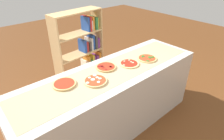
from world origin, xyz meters
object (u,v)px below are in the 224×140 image
(pizza_mushroom_3, at_px, (129,63))
(bookshelf, at_px, (85,52))
(pizza_mozzarella_1, at_px, (95,81))
(pizza_pepperoni_2, at_px, (106,67))
(pizza_spinach_4, at_px, (147,58))
(pizza_plain_0, at_px, (64,84))

(pizza_mushroom_3, relative_size, bookshelf, 0.18)
(pizza_mozzarella_1, relative_size, pizza_pepperoni_2, 1.03)
(pizza_mushroom_3, height_order, pizza_spinach_4, same)
(pizza_mozzarella_1, distance_m, bookshelf, 1.28)
(bookshelf, bearing_deg, pizza_pepperoni_2, -108.72)
(pizza_plain_0, bearing_deg, bookshelf, 46.90)
(pizza_mushroom_3, height_order, bookshelf, bookshelf)
(pizza_spinach_4, bearing_deg, bookshelf, 102.21)
(pizza_pepperoni_2, xyz_separation_m, pizza_spinach_4, (0.56, -0.17, -0.00))
(pizza_pepperoni_2, bearing_deg, bookshelf, 71.28)
(pizza_mozzarella_1, bearing_deg, pizza_spinach_4, -0.70)
(pizza_plain_0, xyz_separation_m, pizza_mozzarella_1, (0.28, -0.17, 0.00))
(pizza_plain_0, height_order, bookshelf, bookshelf)
(pizza_mozzarella_1, relative_size, pizza_spinach_4, 0.99)
(pizza_mushroom_3, bearing_deg, pizza_pepperoni_2, 157.38)
(pizza_plain_0, bearing_deg, pizza_pepperoni_2, -0.46)
(pizza_mushroom_3, distance_m, pizza_spinach_4, 0.29)
(pizza_pepperoni_2, relative_size, bookshelf, 0.18)
(pizza_spinach_4, xyz_separation_m, bookshelf, (-0.24, 1.12, -0.23))
(pizza_pepperoni_2, relative_size, pizza_spinach_4, 0.96)
(pizza_mushroom_3, bearing_deg, pizza_mozzarella_1, -175.47)
(pizza_mozzarella_1, bearing_deg, pizza_mushroom_3, 4.53)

